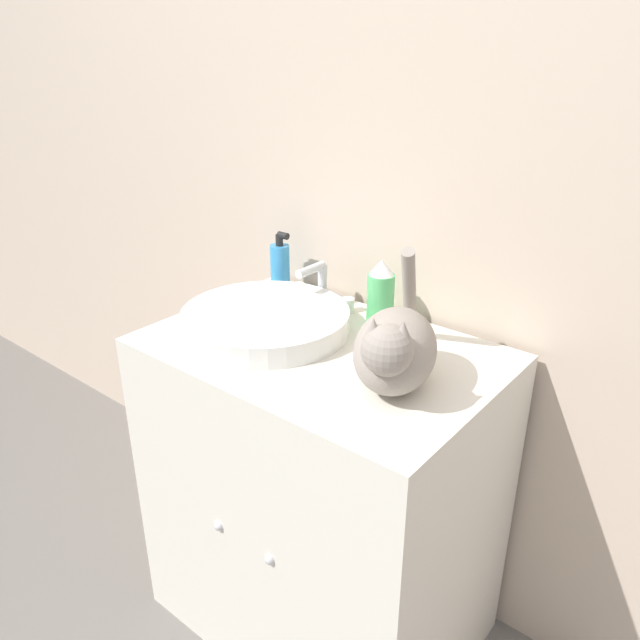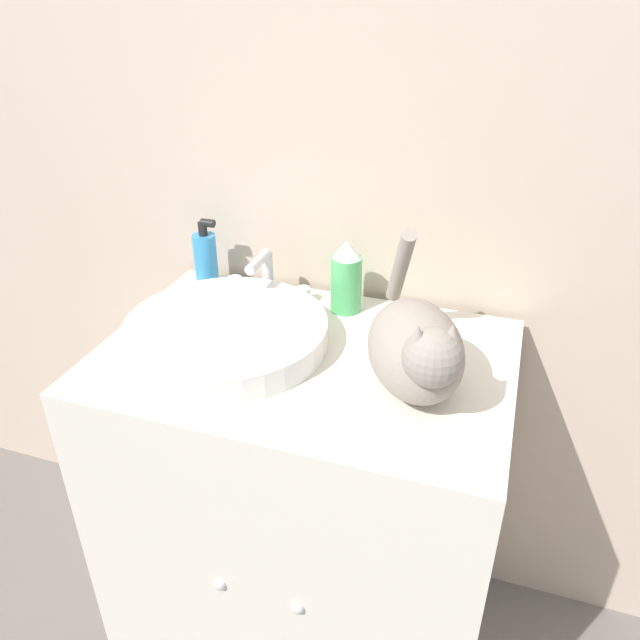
# 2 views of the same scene
# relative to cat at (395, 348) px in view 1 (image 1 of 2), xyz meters

# --- Properties ---
(wall_back) EXTENTS (6.00, 0.05, 2.50)m
(wall_back) POSITION_rel_cat_xyz_m (-0.22, 0.35, 0.35)
(wall_back) COLOR #C6B29E
(wall_back) RESTS_ON ground_plane
(vanity_cabinet) EXTENTS (0.78, 0.54, 0.82)m
(vanity_cabinet) POSITION_rel_cat_xyz_m (-0.22, 0.05, -0.49)
(vanity_cabinet) COLOR silver
(vanity_cabinet) RESTS_ON ground_plane
(sink_basin) EXTENTS (0.39, 0.39, 0.05)m
(sink_basin) POSITION_rel_cat_xyz_m (-0.37, 0.03, -0.06)
(sink_basin) COLOR white
(sink_basin) RESTS_ON vanity_cabinet
(faucet) EXTENTS (0.20, 0.11, 0.12)m
(faucet) POSITION_rel_cat_xyz_m (-0.37, 0.23, -0.03)
(faucet) COLOR silver
(faucet) RESTS_ON vanity_cabinet
(cat) EXTENTS (0.24, 0.36, 0.25)m
(cat) POSITION_rel_cat_xyz_m (0.00, 0.00, 0.00)
(cat) COLOR gray
(cat) RESTS_ON vanity_cabinet
(soap_bottle) EXTENTS (0.06, 0.05, 0.16)m
(soap_bottle) POSITION_rel_cat_xyz_m (-0.53, 0.25, -0.02)
(soap_bottle) COLOR #338CCC
(soap_bottle) RESTS_ON vanity_cabinet
(spray_bottle) EXTENTS (0.07, 0.07, 0.16)m
(spray_bottle) POSITION_rel_cat_xyz_m (-0.19, 0.24, -0.01)
(spray_bottle) COLOR #4CB266
(spray_bottle) RESTS_ON vanity_cabinet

